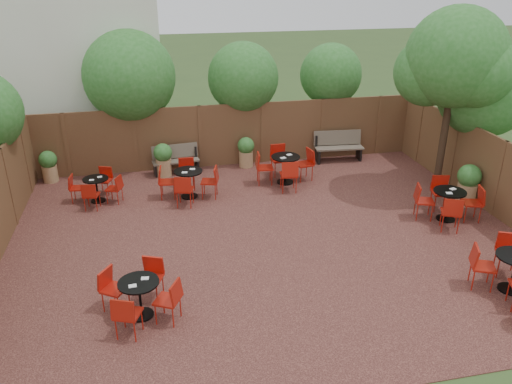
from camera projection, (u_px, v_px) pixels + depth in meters
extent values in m
plane|color=#354F23|center=(268.00, 238.00, 12.06)|extent=(80.00, 80.00, 0.00)
cube|color=#331614|center=(268.00, 238.00, 12.06)|extent=(12.00, 10.00, 0.02)
cube|color=#563220|center=(232.00, 135.00, 16.12)|extent=(12.00, 0.08, 2.00)
cube|color=#563220|center=(499.00, 179.00, 12.80)|extent=(0.08, 10.00, 2.00)
cube|color=silver|center=(80.00, 29.00, 16.71)|extent=(5.00, 4.00, 8.00)
sphere|color=#266320|center=(129.00, 76.00, 15.42)|extent=(2.79, 2.79, 2.79)
sphere|color=#266320|center=(243.00, 78.00, 16.06)|extent=(2.24, 2.24, 2.24)
sphere|color=#266320|center=(331.00, 74.00, 16.84)|extent=(2.04, 2.04, 2.04)
sphere|color=#266320|center=(485.00, 90.00, 13.98)|extent=(2.60, 2.60, 2.60)
cylinder|color=black|center=(446.00, 123.00, 13.86)|extent=(0.25, 0.25, 3.93)
sphere|color=#266320|center=(456.00, 57.00, 13.14)|extent=(2.62, 2.62, 2.62)
sphere|color=#266320|center=(428.00, 72.00, 13.57)|extent=(1.84, 1.84, 1.84)
sphere|color=#266320|center=(477.00, 70.00, 12.97)|extent=(1.91, 1.91, 1.91)
cube|color=brown|center=(176.00, 161.00, 15.60)|extent=(1.46, 0.59, 0.05)
cube|color=brown|center=(175.00, 151.00, 15.66)|extent=(1.42, 0.27, 0.43)
cube|color=black|center=(155.00, 169.00, 15.56)|extent=(0.11, 0.43, 0.38)
cube|color=black|center=(197.00, 166.00, 15.81)|extent=(0.11, 0.43, 0.38)
cube|color=brown|center=(339.00, 148.00, 16.60)|extent=(1.61, 0.61, 0.05)
cube|color=brown|center=(337.00, 138.00, 16.67)|extent=(1.58, 0.26, 0.48)
cube|color=black|center=(318.00, 156.00, 16.56)|extent=(0.10, 0.48, 0.42)
cube|color=black|center=(359.00, 153.00, 16.83)|extent=(0.10, 0.48, 0.42)
cylinder|color=black|center=(142.00, 315.00, 9.37)|extent=(0.43, 0.43, 0.03)
cylinder|color=black|center=(140.00, 299.00, 9.23)|extent=(0.05, 0.05, 0.69)
cylinder|color=black|center=(138.00, 283.00, 9.08)|extent=(0.75, 0.75, 0.03)
cube|color=white|center=(145.00, 278.00, 9.17)|extent=(0.17, 0.15, 0.01)
cube|color=white|center=(133.00, 286.00, 8.95)|extent=(0.17, 0.15, 0.01)
cylinder|color=black|center=(98.00, 201.00, 13.91)|extent=(0.40, 0.40, 0.03)
cylinder|color=black|center=(97.00, 190.00, 13.78)|extent=(0.04, 0.04, 0.63)
cylinder|color=black|center=(95.00, 179.00, 13.65)|extent=(0.68, 0.68, 0.03)
cube|color=white|center=(100.00, 177.00, 13.72)|extent=(0.15, 0.12, 0.01)
cube|color=white|center=(92.00, 180.00, 13.52)|extent=(0.15, 0.12, 0.01)
cylinder|color=black|center=(445.00, 219.00, 12.91)|extent=(0.46, 0.46, 0.03)
cylinder|color=black|center=(448.00, 205.00, 12.76)|extent=(0.05, 0.05, 0.74)
cylinder|color=black|center=(450.00, 192.00, 12.61)|extent=(0.80, 0.80, 0.03)
cube|color=white|center=(453.00, 189.00, 12.70)|extent=(0.17, 0.14, 0.02)
cube|color=white|center=(449.00, 193.00, 12.46)|extent=(0.17, 0.14, 0.02)
cylinder|color=black|center=(510.00, 289.00, 10.11)|extent=(0.46, 0.46, 0.03)
cylinder|color=black|center=(285.00, 182.00, 15.09)|extent=(0.49, 0.49, 0.03)
cylinder|color=black|center=(285.00, 170.00, 14.93)|extent=(0.06, 0.06, 0.78)
cylinder|color=black|center=(286.00, 157.00, 14.77)|extent=(0.84, 0.84, 0.03)
cube|color=white|center=(289.00, 155.00, 14.86)|extent=(0.16, 0.11, 0.02)
cube|color=white|center=(283.00, 158.00, 14.62)|extent=(0.16, 0.11, 0.02)
cylinder|color=black|center=(190.00, 196.00, 14.17)|extent=(0.46, 0.46, 0.03)
cylinder|color=black|center=(189.00, 184.00, 14.02)|extent=(0.05, 0.05, 0.73)
cylinder|color=black|center=(188.00, 171.00, 13.87)|extent=(0.79, 0.79, 0.03)
cube|color=white|center=(192.00, 169.00, 13.95)|extent=(0.16, 0.13, 0.02)
cube|color=white|center=(185.00, 172.00, 13.72)|extent=(0.16, 0.13, 0.02)
cylinder|color=#A07A50|center=(164.00, 167.00, 15.50)|extent=(0.46, 0.46, 0.53)
sphere|color=#266320|center=(163.00, 153.00, 15.30)|extent=(0.56, 0.56, 0.56)
cylinder|color=#A07A50|center=(246.00, 159.00, 16.22)|extent=(0.44, 0.44, 0.50)
sphere|color=#266320|center=(246.00, 145.00, 16.04)|extent=(0.53, 0.53, 0.53)
cylinder|color=#A07A50|center=(50.00, 174.00, 15.09)|extent=(0.43, 0.43, 0.50)
sphere|color=#266320|center=(48.00, 160.00, 14.91)|extent=(0.52, 0.52, 0.52)
cylinder|color=#A07A50|center=(466.00, 194.00, 13.65)|extent=(0.51, 0.51, 0.59)
sphere|color=#266320|center=(469.00, 176.00, 13.43)|extent=(0.61, 0.61, 0.61)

